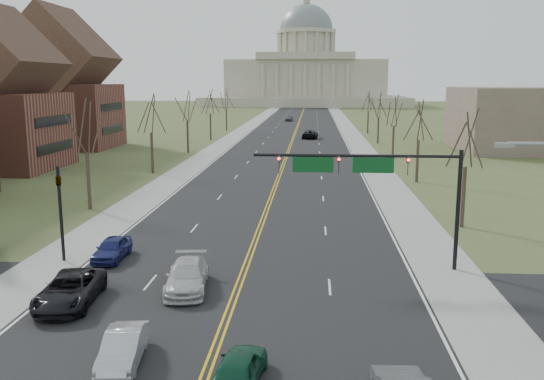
# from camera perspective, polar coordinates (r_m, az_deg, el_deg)

# --- Properties ---
(ground) EXTENTS (600.00, 600.00, 0.00)m
(ground) POSITION_cam_1_polar(r_m,az_deg,el_deg) (23.26, -6.63, -17.82)
(ground) COLOR #4A5329
(ground) RESTS_ON ground
(road) EXTENTS (20.00, 380.00, 0.01)m
(road) POSITION_cam_1_polar(r_m,az_deg,el_deg) (130.57, 2.39, 5.91)
(road) COLOR black
(road) RESTS_ON ground
(cross_road) EXTENTS (120.00, 14.00, 0.01)m
(cross_road) POSITION_cam_1_polar(r_m,az_deg,el_deg) (28.58, -4.35, -12.09)
(cross_road) COLOR black
(cross_road) RESTS_ON ground
(sidewalk_left) EXTENTS (4.00, 380.00, 0.03)m
(sidewalk_left) POSITION_cam_1_polar(r_m,az_deg,el_deg) (131.48, -2.88, 5.95)
(sidewalk_left) COLOR gray
(sidewalk_left) RESTS_ON ground
(sidewalk_right) EXTENTS (4.00, 380.00, 0.03)m
(sidewalk_right) POSITION_cam_1_polar(r_m,az_deg,el_deg) (130.75, 7.68, 5.84)
(sidewalk_right) COLOR gray
(sidewalk_right) RESTS_ON ground
(center_line) EXTENTS (0.42, 380.00, 0.01)m
(center_line) POSITION_cam_1_polar(r_m,az_deg,el_deg) (130.57, 2.39, 5.92)
(center_line) COLOR gold
(center_line) RESTS_ON road
(edge_line_left) EXTENTS (0.15, 380.00, 0.01)m
(edge_line_left) POSITION_cam_1_polar(r_m,az_deg,el_deg) (131.23, -1.92, 5.95)
(edge_line_left) COLOR silver
(edge_line_left) RESTS_ON road
(edge_line_right) EXTENTS (0.15, 380.00, 0.01)m
(edge_line_right) POSITION_cam_1_polar(r_m,az_deg,el_deg) (130.63, 6.71, 5.86)
(edge_line_right) COLOR silver
(edge_line_right) RESTS_ON road
(capitol) EXTENTS (90.00, 60.00, 50.00)m
(capitol) POSITION_cam_1_polar(r_m,az_deg,el_deg) (269.99, 3.36, 11.44)
(capitol) COLOR #BAB39B
(capitol) RESTS_ON ground
(signal_mast) EXTENTS (12.12, 0.44, 7.20)m
(signal_mast) POSITION_cam_1_polar(r_m,az_deg,el_deg) (34.13, 9.87, 1.62)
(signal_mast) COLOR black
(signal_mast) RESTS_ON ground
(signal_left) EXTENTS (0.32, 0.36, 6.00)m
(signal_left) POSITION_cam_1_polar(r_m,az_deg,el_deg) (37.68, -20.26, -1.20)
(signal_left) COLOR black
(signal_left) RESTS_ON ground
(tree_r_0) EXTENTS (3.74, 3.74, 8.50)m
(tree_r_0) POSITION_cam_1_polar(r_m,az_deg,el_deg) (45.73, 18.73, 4.51)
(tree_r_0) COLOR #352C1F
(tree_r_0) RESTS_ON ground
(tree_l_0) EXTENTS (3.96, 3.96, 9.00)m
(tree_l_0) POSITION_cam_1_polar(r_m,az_deg,el_deg) (52.01, -17.99, 5.68)
(tree_l_0) COLOR #352C1F
(tree_l_0) RESTS_ON ground
(tree_r_1) EXTENTS (3.74, 3.74, 8.50)m
(tree_r_1) POSITION_cam_1_polar(r_m,az_deg,el_deg) (65.21, 14.38, 6.46)
(tree_r_1) COLOR #352C1F
(tree_r_1) RESTS_ON ground
(tree_l_1) EXTENTS (3.96, 3.96, 9.00)m
(tree_l_1) POSITION_cam_1_polar(r_m,az_deg,el_deg) (70.90, -11.93, 7.20)
(tree_l_1) COLOR #352C1F
(tree_l_1) RESTS_ON ground
(tree_r_2) EXTENTS (3.74, 3.74, 8.50)m
(tree_r_2) POSITION_cam_1_polar(r_m,az_deg,el_deg) (84.93, 12.02, 7.49)
(tree_r_2) COLOR #352C1F
(tree_r_2) RESTS_ON ground
(tree_l_2) EXTENTS (3.96, 3.96, 9.00)m
(tree_l_2) POSITION_cam_1_polar(r_m,az_deg,el_deg) (90.26, -8.42, 8.04)
(tree_l_2) COLOR #352C1F
(tree_l_2) RESTS_ON ground
(tree_r_3) EXTENTS (3.74, 3.74, 8.50)m
(tree_r_3) POSITION_cam_1_polar(r_m,az_deg,el_deg) (104.76, 10.55, 8.13)
(tree_r_3) COLOR #352C1F
(tree_r_3) RESTS_ON ground
(tree_l_3) EXTENTS (3.96, 3.96, 9.00)m
(tree_l_3) POSITION_cam_1_polar(r_m,az_deg,el_deg) (109.86, -6.15, 8.56)
(tree_l_3) COLOR #352C1F
(tree_l_3) RESTS_ON ground
(tree_r_4) EXTENTS (3.74, 3.74, 8.50)m
(tree_r_4) POSITION_cam_1_polar(r_m,az_deg,el_deg) (124.65, 9.54, 8.56)
(tree_r_4) COLOR #352C1F
(tree_r_4) RESTS_ON ground
(tree_l_4) EXTENTS (3.96, 3.96, 9.00)m
(tree_l_4) POSITION_cam_1_polar(r_m,az_deg,el_deg) (129.58, -4.57, 8.92)
(tree_l_4) COLOR #352C1F
(tree_l_4) RESTS_ON ground
(bldg_left_far) EXTENTS (17.10, 14.28, 23.25)m
(bldg_left_far) POSITION_cam_1_polar(r_m,az_deg,el_deg) (103.00, -20.20, 9.28)
(bldg_left_far) COLOR brown
(bldg_left_far) RESTS_ON ground
(bldg_right_mass) EXTENTS (25.00, 20.00, 10.00)m
(bldg_right_mass) POSITION_cam_1_polar(r_m,az_deg,el_deg) (102.73, 24.81, 6.40)
(bldg_right_mass) COLOR brown
(bldg_right_mass) RESTS_ON ground
(car_nb_inner_lead) EXTENTS (2.01, 4.14, 1.36)m
(car_nb_inner_lead) POSITION_cam_1_polar(r_m,az_deg,el_deg) (22.21, -3.27, -17.20)
(car_nb_inner_lead) COLOR #0E3F2A
(car_nb_inner_lead) RESTS_ON road
(car_sb_inner_lead) EXTENTS (1.86, 4.19, 1.34)m
(car_sb_inner_lead) POSITION_cam_1_polar(r_m,az_deg,el_deg) (24.37, -14.55, -14.91)
(car_sb_inner_lead) COLOR #ACADB4
(car_sb_inner_lead) RESTS_ON road
(car_sb_outer_lead) EXTENTS (3.02, 5.70, 1.53)m
(car_sb_outer_lead) POSITION_cam_1_polar(r_m,az_deg,el_deg) (31.05, -19.39, -9.28)
(car_sb_outer_lead) COLOR black
(car_sb_outer_lead) RESTS_ON road
(car_sb_inner_second) EXTENTS (2.69, 5.40, 1.51)m
(car_sb_inner_second) POSITION_cam_1_polar(r_m,az_deg,el_deg) (31.59, -8.41, -8.44)
(car_sb_inner_second) COLOR #B8B8B8
(car_sb_inner_second) RESTS_ON road
(car_sb_outer_second) EXTENTS (1.67, 4.12, 1.40)m
(car_sb_outer_second) POSITION_cam_1_polar(r_m,az_deg,el_deg) (37.71, -15.57, -5.61)
(car_sb_outer_second) COLOR navy
(car_sb_outer_second) RESTS_ON road
(car_far_nb) EXTENTS (3.25, 6.24, 1.68)m
(car_far_nb) POSITION_cam_1_polar(r_m,az_deg,el_deg) (112.92, 3.81, 5.57)
(car_far_nb) COLOR black
(car_far_nb) RESTS_ON road
(car_far_sb) EXTENTS (2.17, 4.44, 1.46)m
(car_far_sb) POSITION_cam_1_polar(r_m,az_deg,el_deg) (160.67, 1.70, 7.10)
(car_far_sb) COLOR #54575D
(car_far_sb) RESTS_ON road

